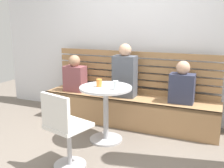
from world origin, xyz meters
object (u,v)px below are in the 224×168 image
object	(u,v)px
person_adult	(125,73)
cup_tumbler_orange	(99,83)
person_child_middle	(182,85)
cafe_table	(106,103)
booth_bench	(128,110)
cup_water_clear	(116,85)
person_child_left	(75,75)
white_chair	(64,128)

from	to	relation	value
person_adult	cup_tumbler_orange	xyz separation A→B (m)	(-0.09, -0.69, -0.01)
person_child_middle	cafe_table	bearing A→B (deg)	-141.65
person_child_middle	cup_tumbler_orange	world-z (taller)	person_child_middle
booth_bench	cup_water_clear	distance (m)	0.95
person_adult	person_child_middle	world-z (taller)	person_adult
person_child_middle	person_child_left	bearing A→B (deg)	-179.03
white_chair	person_child_middle	xyz separation A→B (m)	(0.97, 1.49, 0.24)
person_adult	cup_water_clear	size ratio (longest dim) A/B	7.31
booth_bench	person_adult	distance (m)	0.58
person_child_middle	cup_tumbler_orange	bearing A→B (deg)	-143.00
person_child_left	booth_bench	bearing A→B (deg)	1.16
person_child_middle	cup_water_clear	xyz separation A→B (m)	(-0.69, -0.76, 0.10)
cup_tumbler_orange	cup_water_clear	distance (m)	0.26
cafe_table	person_adult	bearing A→B (deg)	89.03
person_child_left	person_child_middle	world-z (taller)	same
person_child_left	cup_tumbler_orange	world-z (taller)	person_child_left
person_adult	cup_tumbler_orange	distance (m)	0.70
white_chair	cup_tumbler_orange	bearing A→B (deg)	87.68
white_chair	booth_bench	bearing A→B (deg)	83.32
cup_tumbler_orange	cup_water_clear	world-z (taller)	cup_water_clear
booth_bench	white_chair	bearing A→B (deg)	-96.68
cafe_table	white_chair	distance (m)	0.82
cup_tumbler_orange	cup_water_clear	xyz separation A→B (m)	(0.25, -0.05, 0.01)
booth_bench	person_child_middle	xyz separation A→B (m)	(0.80, 0.01, 0.48)
booth_bench	person_adult	xyz separation A→B (m)	(-0.05, -0.01, 0.58)
person_adult	booth_bench	bearing A→B (deg)	7.84
white_chair	person_child_middle	bearing A→B (deg)	56.89
booth_bench	white_chair	distance (m)	1.51
white_chair	person_adult	distance (m)	1.52
white_chair	person_child_left	bearing A→B (deg)	116.97
person_child_left	person_child_middle	size ratio (longest dim) A/B	1.00
cafe_table	person_adult	size ratio (longest dim) A/B	0.92
cafe_table	person_child_left	xyz separation A→B (m)	(-0.86, 0.65, 0.18)
person_child_middle	white_chair	bearing A→B (deg)	-123.11
person_child_middle	cup_tumbler_orange	distance (m)	1.18
booth_bench	person_child_left	bearing A→B (deg)	-178.84
booth_bench	cafe_table	bearing A→B (deg)	-95.22
person_adult	person_child_left	xyz separation A→B (m)	(-0.87, -0.01, -0.10)
person_adult	cup_tumbler_orange	bearing A→B (deg)	-97.54
person_child_middle	cup_water_clear	distance (m)	1.03
booth_bench	cup_water_clear	xyz separation A→B (m)	(0.11, -0.75, 0.57)
cafe_table	white_chair	bearing A→B (deg)	-97.87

